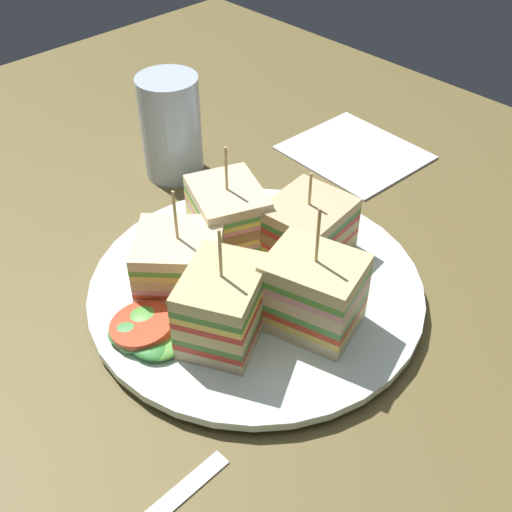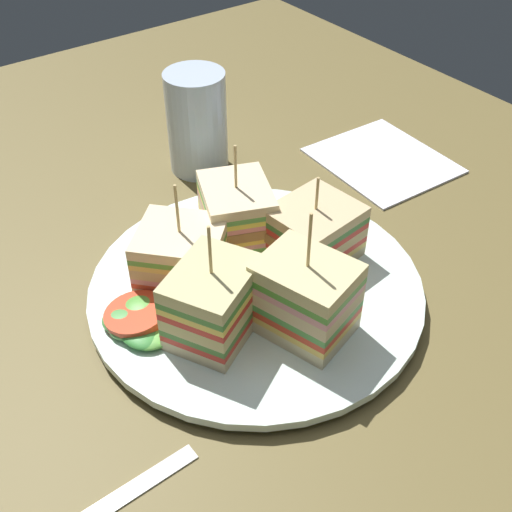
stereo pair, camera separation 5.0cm
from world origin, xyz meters
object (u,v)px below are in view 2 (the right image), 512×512
(plate, at_px, (256,288))
(napkin, at_px, (382,160))
(sandwich_wedge_0, at_px, (182,255))
(sandwich_wedge_2, at_px, (307,297))
(sandwich_wedge_1, at_px, (213,302))
(sandwich_wedge_4, at_px, (237,214))
(drinking_glass, at_px, (197,129))
(sandwich_wedge_3, at_px, (316,235))

(plate, height_order, napkin, plate)
(plate, distance_m, sandwich_wedge_0, 0.07)
(sandwich_wedge_2, bearing_deg, napkin, -74.48)
(sandwich_wedge_1, height_order, sandwich_wedge_4, sandwich_wedge_1)
(sandwich_wedge_1, height_order, napkin, sandwich_wedge_1)
(sandwich_wedge_1, bearing_deg, sandwich_wedge_0, 50.63)
(plate, xyz_separation_m, sandwich_wedge_2, (-0.06, -0.00, 0.04))
(plate, bearing_deg, napkin, -69.85)
(plate, relative_size, sandwich_wedge_0, 2.99)
(plate, height_order, drinking_glass, drinking_glass)
(plate, bearing_deg, sandwich_wedge_1, 112.56)
(sandwich_wedge_2, bearing_deg, sandwich_wedge_4, -26.07)
(napkin, bearing_deg, sandwich_wedge_1, 110.62)
(sandwich_wedge_4, distance_m, napkin, 0.22)
(sandwich_wedge_2, xyz_separation_m, sandwich_wedge_4, (0.12, -0.02, -0.00))
(sandwich_wedge_3, bearing_deg, sandwich_wedge_0, -31.15)
(sandwich_wedge_1, xyz_separation_m, sandwich_wedge_2, (-0.04, -0.06, 0.00))
(plate, height_order, sandwich_wedge_1, sandwich_wedge_1)
(sandwich_wedge_2, relative_size, napkin, 0.80)
(sandwich_wedge_0, relative_size, sandwich_wedge_1, 0.91)
(sandwich_wedge_0, relative_size, sandwich_wedge_4, 0.96)
(sandwich_wedge_3, bearing_deg, drinking_glass, -99.64)
(sandwich_wedge_1, relative_size, sandwich_wedge_4, 1.05)
(plate, distance_m, drinking_glass, 0.21)
(sandwich_wedge_3, distance_m, napkin, 0.20)
(sandwich_wedge_1, xyz_separation_m, sandwich_wedge_3, (0.02, -0.12, -0.00))
(sandwich_wedge_4, height_order, drinking_glass, sandwich_wedge_4)
(sandwich_wedge_3, distance_m, sandwich_wedge_4, 0.07)
(plate, distance_m, napkin, 0.25)
(sandwich_wedge_4, bearing_deg, sandwich_wedge_3, 55.47)
(sandwich_wedge_0, distance_m, napkin, 0.28)
(sandwich_wedge_0, bearing_deg, napkin, 55.45)
(plate, bearing_deg, sandwich_wedge_4, -20.54)
(sandwich_wedge_0, xyz_separation_m, sandwich_wedge_2, (-0.10, -0.04, 0.01))
(sandwich_wedge_1, bearing_deg, sandwich_wedge_2, -60.91)
(sandwich_wedge_1, bearing_deg, drinking_glass, 32.07)
(sandwich_wedge_0, relative_size, sandwich_wedge_2, 0.84)
(sandwich_wedge_4, bearing_deg, plate, 1.82)
(plate, height_order, sandwich_wedge_4, sandwich_wedge_4)
(plate, relative_size, napkin, 2.03)
(plate, bearing_deg, sandwich_wedge_0, 44.97)
(sandwich_wedge_2, bearing_deg, drinking_glass, -31.49)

